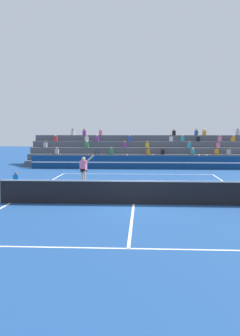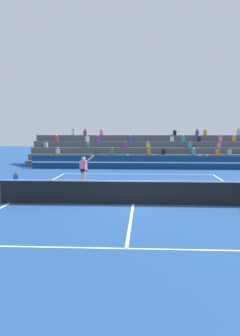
# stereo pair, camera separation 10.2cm
# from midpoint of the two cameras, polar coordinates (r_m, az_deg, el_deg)

# --- Properties ---
(ground_plane) EXTENTS (120.00, 120.00, 0.00)m
(ground_plane) POSITION_cam_midpoint_polar(r_m,az_deg,el_deg) (17.22, 1.82, -5.31)
(ground_plane) COLOR navy
(court_lines) EXTENTS (11.10, 23.90, 0.01)m
(court_lines) POSITION_cam_midpoint_polar(r_m,az_deg,el_deg) (17.22, 1.82, -5.30)
(court_lines) COLOR white
(court_lines) RESTS_ON ground
(tennis_net) EXTENTS (12.00, 0.10, 1.10)m
(tennis_net) POSITION_cam_midpoint_polar(r_m,az_deg,el_deg) (17.13, 1.83, -3.52)
(tennis_net) COLOR slate
(tennis_net) RESTS_ON ground
(sponsor_banner_wall) EXTENTS (18.00, 0.26, 1.10)m
(sponsor_banner_wall) POSITION_cam_midpoint_polar(r_m,az_deg,el_deg) (32.81, 2.54, 0.83)
(sponsor_banner_wall) COLOR navy
(sponsor_banner_wall) RESTS_ON ground
(bleacher_stand) EXTENTS (19.82, 4.75, 3.38)m
(bleacher_stand) POSITION_cam_midpoint_polar(r_m,az_deg,el_deg) (36.57, 2.63, 2.04)
(bleacher_stand) COLOR #4C515B
(bleacher_stand) RESTS_ON ground
(ball_kid_courtside) EXTENTS (0.30, 0.36, 0.84)m
(ball_kid_courtside) POSITION_cam_midpoint_polar(r_m,az_deg,el_deg) (23.44, -14.97, -1.78)
(ball_kid_courtside) COLOR black
(ball_kid_courtside) RESTS_ON ground
(tennis_player) EXTENTS (1.25, 0.80, 2.21)m
(tennis_player) POSITION_cam_midpoint_polar(r_m,az_deg,el_deg) (22.48, -5.36, -0.27)
(tennis_player) COLOR beige
(tennis_player) RESTS_ON ground
(tennis_ball) EXTENTS (0.07, 0.07, 0.07)m
(tennis_ball) POSITION_cam_midpoint_polar(r_m,az_deg,el_deg) (20.08, -6.02, -3.68)
(tennis_ball) COLOR #C6DB33
(tennis_ball) RESTS_ON ground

